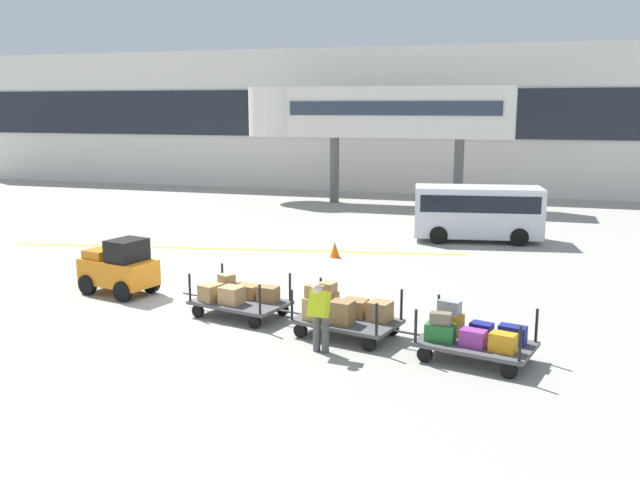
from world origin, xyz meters
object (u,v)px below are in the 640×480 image
(baggage_cart_middle, at_px, (343,312))
(shuttle_van, at_px, (478,209))
(baggage_cart_lead, at_px, (237,296))
(baggage_cart_tail, at_px, (472,336))
(baggage_handler, at_px, (320,314))
(baggage_tug, at_px, (119,267))
(safety_cone_near, at_px, (335,250))

(baggage_cart_middle, bearing_deg, shuttle_van, 80.47)
(baggage_cart_lead, bearing_deg, baggage_cart_tail, -13.87)
(baggage_cart_middle, bearing_deg, baggage_handler, -99.00)
(baggage_handler, bearing_deg, baggage_cart_lead, 144.57)
(baggage_cart_tail, distance_m, shuttle_van, 13.21)
(baggage_cart_middle, bearing_deg, baggage_cart_tail, -14.01)
(baggage_tug, relative_size, baggage_cart_middle, 0.75)
(baggage_cart_tail, xyz_separation_m, shuttle_van, (-0.83, 13.16, 0.72))
(shuttle_van, bearing_deg, baggage_cart_middle, -99.53)
(baggage_cart_middle, bearing_deg, baggage_tug, 166.43)
(shuttle_van, distance_m, safety_cone_near, 6.43)
(baggage_tug, bearing_deg, baggage_cart_lead, -13.44)
(baggage_cart_middle, distance_m, baggage_cart_tail, 3.00)
(baggage_cart_lead, distance_m, baggage_handler, 3.39)
(baggage_tug, distance_m, baggage_cart_tail, 10.08)
(baggage_cart_tail, relative_size, baggage_handler, 1.98)
(baggage_tug, bearing_deg, shuttle_van, 50.25)
(baggage_tug, distance_m, baggage_cart_middle, 7.07)
(baggage_tug, bearing_deg, baggage_cart_middle, -13.57)
(shuttle_van, bearing_deg, baggage_cart_lead, -113.24)
(baggage_tug, height_order, baggage_cart_lead, baggage_tug)
(baggage_cart_middle, xyz_separation_m, safety_cone_near, (-2.39, 7.92, -0.28))
(baggage_tug, relative_size, shuttle_van, 0.46)
(baggage_cart_lead, bearing_deg, baggage_handler, -35.43)
(baggage_cart_lead, distance_m, baggage_cart_tail, 6.03)
(baggage_cart_lead, xyz_separation_m, baggage_cart_middle, (2.94, -0.72, 0.05))
(baggage_tug, distance_m, shuttle_van, 14.02)
(baggage_cart_lead, relative_size, shuttle_van, 0.61)
(baggage_cart_lead, relative_size, baggage_cart_middle, 1.00)
(baggage_tug, bearing_deg, baggage_cart_tail, -13.70)
(baggage_handler, relative_size, shuttle_van, 0.31)
(baggage_handler, bearing_deg, shuttle_van, 80.52)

